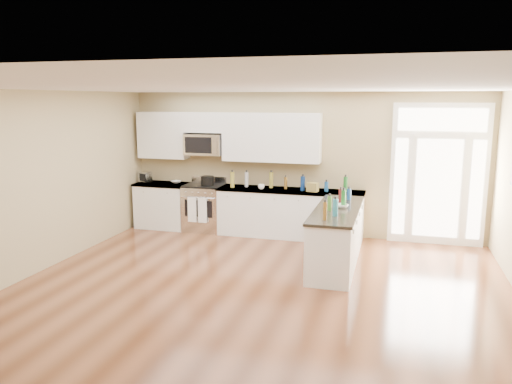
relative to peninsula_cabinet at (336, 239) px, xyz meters
The scene contains 18 objects.
ground 2.46m from the peninsula_cabinet, 112.44° to the right, with size 8.00×8.00×0.00m, color #532C17.
room_shell 2.74m from the peninsula_cabinet, 112.44° to the right, with size 8.00×8.00×8.00m.
back_cabinet_left 4.06m from the peninsula_cabinet, 159.09° to the left, with size 1.10×0.66×0.94m.
back_cabinet_right 1.81m from the peninsula_cabinet, 126.68° to the left, with size 2.85×0.66×0.94m.
peninsula_cabinet is the anchor object (origin of this frame).
upper_cabinet_left 4.39m from the peninsula_cabinet, 157.26° to the left, with size 1.04×0.33×0.95m, color silver.
upper_cabinet_right 2.65m from the peninsula_cabinet, 133.15° to the left, with size 1.94×0.33×0.95m, color silver.
upper_cabinet_short 3.73m from the peninsula_cabinet, 150.98° to the left, with size 0.82×0.33×0.40m, color silver.
microwave 3.53m from the peninsula_cabinet, 151.57° to the left, with size 0.78×0.41×0.42m.
entry_door 2.52m from the peninsula_cabinet, 46.51° to the left, with size 1.70×0.10×2.60m.
kitchen_range 3.21m from the peninsula_cabinet, 153.18° to the left, with size 0.77×0.69×1.08m.
stockpot 3.15m from the peninsula_cabinet, 153.37° to the left, with size 0.27×0.27×0.20m, color black.
toaster_oven 4.55m from the peninsula_cabinet, 160.08° to the left, with size 0.25×0.20×0.21m, color silver.
cardboard_box 1.60m from the peninsula_cabinet, 114.73° to the left, with size 0.20×0.15×0.17m, color olive.
bowl_left 3.88m from the peninsula_cabinet, 156.37° to the left, with size 0.20×0.20×0.05m, color white.
bowl_peninsula 0.54m from the peninsula_cabinet, 35.74° to the left, with size 0.20×0.20×0.06m, color white.
cup_counter 2.16m from the peninsula_cabinet, 140.81° to the left, with size 0.12×0.12×0.09m, color white.
counter_bottles 1.29m from the peninsula_cabinet, 130.30° to the left, with size 2.41×2.44×0.31m.
Camera 1 is at (1.80, -5.62, 2.66)m, focal length 35.00 mm.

